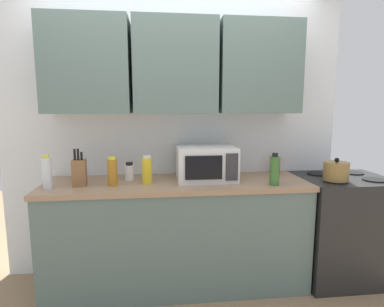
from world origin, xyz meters
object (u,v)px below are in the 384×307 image
bottle_red_sauce (276,164)px  bottle_white_jar (130,172)px  stove_range (341,227)px  microwave (206,163)px  bottle_green_oil (275,170)px  bottle_yellow_mustard (147,170)px  bottle_clear_tall (47,173)px  bottle_amber_vinegar (112,172)px  kettle (336,171)px  knife_block (79,172)px

bottle_red_sauce → bottle_white_jar: (-1.32, -0.13, -0.01)m
stove_range → bottle_white_jar: 1.91m
microwave → bottle_green_oil: microwave is taller
microwave → bottle_yellow_mustard: bearing=-172.3°
stove_range → bottle_clear_tall: bearing=-177.5°
bottle_red_sauce → bottle_white_jar: bearing=-174.4°
bottle_red_sauce → bottle_amber_vinegar: 1.46m
kettle → bottle_clear_tall: bearing=179.1°
knife_block → bottle_white_jar: bearing=21.1°
bottle_clear_tall → bottle_amber_vinegar: bottle_clear_tall is taller
bottle_yellow_mustard → knife_block: bearing=-179.0°
bottle_red_sauce → bottle_amber_vinegar: size_ratio=0.79×
bottle_red_sauce → bottle_clear_tall: 1.93m
kettle → bottle_white_jar: 1.69m
knife_block → bottle_clear_tall: size_ratio=1.13×
kettle → bottle_green_oil: size_ratio=0.78×
bottle_clear_tall → microwave: bearing=6.8°
knife_block → bottle_yellow_mustard: (0.52, 0.01, 0.00)m
bottle_red_sauce → bottle_amber_vinegar: bearing=-168.2°
bottle_amber_vinegar → bottle_white_jar: bottle_amber_vinegar is taller
bottle_yellow_mustard → bottle_clear_tall: bottle_clear_tall is taller
kettle → bottle_green_oil: 0.54m
bottle_white_jar → stove_range: bearing=-3.4°
knife_block → kettle: bearing=-3.0°
stove_range → microwave: 1.34m
kettle → bottle_red_sauce: 0.52m
kettle → microwave: bearing=170.1°
bottle_red_sauce → bottle_yellow_mustard: bottle_yellow_mustard is taller
stove_range → bottle_amber_vinegar: bottle_amber_vinegar is taller
bottle_yellow_mustard → bottle_amber_vinegar: 0.27m
stove_range → bottle_green_oil: bearing=-165.0°
kettle → bottle_green_oil: bearing=-174.8°
bottle_clear_tall → bottle_amber_vinegar: 0.47m
kettle → bottle_green_oil: bottle_green_oil is taller
bottle_yellow_mustard → bottle_amber_vinegar: bearing=-171.8°
bottle_red_sauce → bottle_green_oil: bottle_green_oil is taller
stove_range → kettle: kettle is taller
knife_block → bottle_amber_vinegar: (0.25, -0.03, 0.00)m
bottle_clear_tall → bottle_green_oil: size_ratio=1.01×
bottle_clear_tall → kettle: bearing=-0.9°
bottle_yellow_mustard → bottle_clear_tall: size_ratio=0.89×
microwave → bottle_red_sauce: (0.68, 0.20, -0.06)m
kettle → bottle_yellow_mustard: (-1.52, 0.12, 0.02)m
bottle_red_sauce → stove_range: bearing=-24.3°
bottle_yellow_mustard → bottle_red_sauce: bearing=12.6°
kettle → bottle_white_jar: (-1.67, 0.25, -0.02)m
kettle → bottle_green_oil: (-0.54, -0.05, 0.03)m
bottle_amber_vinegar → knife_block: bearing=173.6°
stove_range → bottle_amber_vinegar: (-1.95, -0.06, 0.56)m
kettle → bottle_white_jar: size_ratio=1.32×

